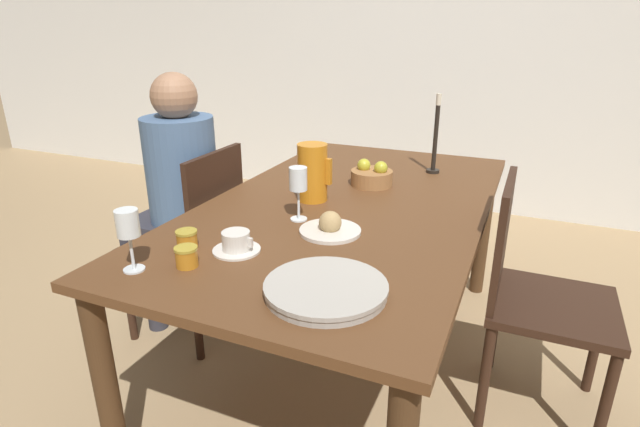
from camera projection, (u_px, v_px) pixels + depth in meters
The scene contains 16 objects.
ground_plane at pixel (345, 359), 2.17m from camera, with size 20.00×20.00×0.00m, color tan.
wall_back at pixel (456, 33), 3.57m from camera, with size 10.00×0.06×2.60m.
dining_table at pixel (348, 223), 1.94m from camera, with size 1.01×1.82×0.72m.
chair_person_side at pixel (195, 238), 2.21m from camera, with size 0.42×0.42×0.88m.
chair_opposite at pixel (534, 293), 1.76m from camera, with size 0.42×0.42×0.88m.
person_seated at pixel (177, 186), 2.17m from camera, with size 0.39×0.41×1.19m.
red_pitcher at pixel (312, 172), 1.90m from camera, with size 0.14×0.12×0.22m.
wine_glass_water at pixel (298, 181), 1.69m from camera, with size 0.06×0.06×0.19m.
wine_glass_juice at pixel (128, 227), 1.34m from camera, with size 0.06×0.06×0.18m.
teacup_near_person at pixel (236, 243), 1.49m from camera, with size 0.14×0.14×0.06m.
serving_tray at pixel (326, 289), 1.26m from camera, with size 0.32×0.32×0.03m.
bread_plate at pixel (330, 227), 1.63m from camera, with size 0.20×0.20×0.07m.
jam_jar_amber at pixel (187, 239), 1.51m from camera, with size 0.07×0.07×0.06m.
jam_jar_red at pixel (186, 256), 1.40m from camera, with size 0.07×0.07×0.06m.
fruit_bowl at pixel (372, 176), 2.11m from camera, with size 0.18×0.18×0.11m.
candlestick_tall at pixel (435, 142), 2.25m from camera, with size 0.06×0.06×0.36m.
Camera 1 is at (0.62, -1.70, 1.36)m, focal length 28.00 mm.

